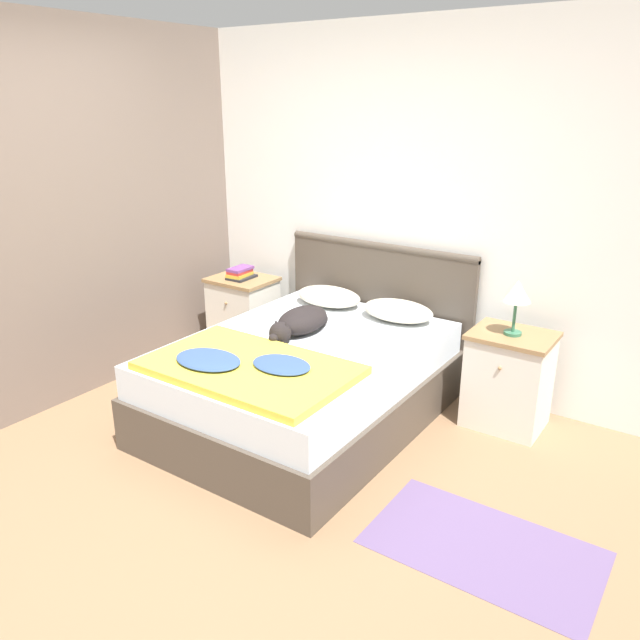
% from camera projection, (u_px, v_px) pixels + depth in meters
% --- Properties ---
extents(ground_plane, '(16.00, 16.00, 0.00)m').
position_uv_depth(ground_plane, '(186.00, 500.00, 3.35)').
color(ground_plane, '#896647').
extents(wall_back, '(9.00, 0.06, 2.55)m').
position_uv_depth(wall_back, '(386.00, 207.00, 4.57)').
color(wall_back, white).
rests_on(wall_back, ground_plane).
extents(wall_side_left, '(0.06, 3.10, 2.55)m').
position_uv_depth(wall_side_left, '(126.00, 207.00, 4.57)').
color(wall_side_left, '#706056').
rests_on(wall_side_left, ground_plane).
extents(bed, '(1.46, 1.91, 0.55)m').
position_uv_depth(bed, '(304.00, 383.00, 4.09)').
color(bed, '#4C4238').
rests_on(bed, ground_plane).
extents(headboard, '(1.54, 0.06, 1.03)m').
position_uv_depth(headboard, '(378.00, 306.00, 4.76)').
color(headboard, '#4C4238').
rests_on(headboard, ground_plane).
extents(nightstand_left, '(0.51, 0.43, 0.64)m').
position_uv_depth(nightstand_left, '(243.00, 314.00, 5.22)').
color(nightstand_left, silver).
rests_on(nightstand_left, ground_plane).
extents(nightstand_right, '(0.51, 0.43, 0.64)m').
position_uv_depth(nightstand_right, '(508.00, 379.00, 4.02)').
color(nightstand_right, silver).
rests_on(nightstand_right, ground_plane).
extents(pillow_left, '(0.52, 0.34, 0.13)m').
position_uv_depth(pillow_left, '(329.00, 296.00, 4.70)').
color(pillow_left, beige).
rests_on(pillow_left, bed).
extents(pillow_right, '(0.52, 0.34, 0.13)m').
position_uv_depth(pillow_right, '(398.00, 311.00, 4.39)').
color(pillow_right, beige).
rests_on(pillow_right, bed).
extents(quilt, '(1.20, 0.74, 0.09)m').
position_uv_depth(quilt, '(247.00, 367.00, 3.57)').
color(quilt, yellow).
rests_on(quilt, bed).
extents(dog, '(0.27, 0.63, 0.17)m').
position_uv_depth(dog, '(300.00, 322.00, 4.14)').
color(dog, black).
rests_on(dog, bed).
extents(book_stack, '(0.18, 0.23, 0.09)m').
position_uv_depth(book_stack, '(240.00, 273.00, 5.08)').
color(book_stack, '#232328').
rests_on(book_stack, nightstand_left).
extents(table_lamp, '(0.17, 0.17, 0.35)m').
position_uv_depth(table_lamp, '(517.00, 294.00, 3.81)').
color(table_lamp, '#336B4C').
rests_on(table_lamp, nightstand_right).
extents(rug, '(1.08, 0.64, 0.00)m').
position_uv_depth(rug, '(483.00, 547.00, 2.99)').
color(rug, '#604C75').
rests_on(rug, ground_plane).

